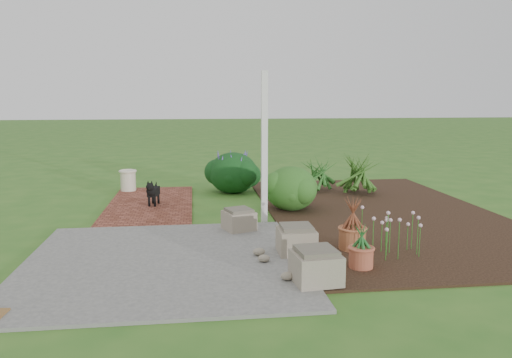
{
  "coord_description": "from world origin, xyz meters",
  "views": [
    {
      "loc": [
        -0.85,
        -7.93,
        2.09
      ],
      "look_at": [
        0.2,
        0.4,
        0.7
      ],
      "focal_mm": 35.0,
      "sensor_mm": 36.0,
      "label": 1
    }
  ],
  "objects": [
    {
      "name": "terracotta_pot_small_right",
      "position": [
        1.15,
        -2.3,
        0.16
      ],
      "size": [
        0.32,
        0.32,
        0.25
      ],
      "primitive_type": "cylinder",
      "rotation": [
        0.0,
        0.0,
        0.08
      ],
      "color": "#A65238",
      "rests_on": "garden_bed"
    },
    {
      "name": "black_dog",
      "position": [
        -1.63,
        1.54,
        0.32
      ],
      "size": [
        0.23,
        0.53,
        0.46
      ],
      "rotation": [
        0.0,
        0.0,
        -0.2
      ],
      "color": "black",
      "rests_on": "brick_path"
    },
    {
      "name": "stone_trough_near",
      "position": [
        0.48,
        -2.73,
        0.21
      ],
      "size": [
        0.55,
        0.55,
        0.33
      ],
      "primitive_type": "cube",
      "rotation": [
        0.0,
        0.0,
        0.11
      ],
      "color": "#706957",
      "rests_on": "concrete_patio"
    },
    {
      "name": "evergreen_shrub",
      "position": [
        0.92,
        0.96,
        0.44
      ],
      "size": [
        0.98,
        0.98,
        0.82
      ],
      "primitive_type": "ellipsoid",
      "rotation": [
        0.0,
        0.0,
        -0.01
      ],
      "color": "#1F4212",
      "rests_on": "garden_bed"
    },
    {
      "name": "terracotta_pot_bronze",
      "position": [
        1.28,
        -1.56,
        0.18
      ],
      "size": [
        0.43,
        0.43,
        0.3
      ],
      "primitive_type": "cylinder",
      "rotation": [
        0.0,
        0.0,
        -0.18
      ],
      "color": "#9E5A35",
      "rests_on": "garden_bed"
    },
    {
      "name": "ground",
      "position": [
        0.0,
        0.0,
        0.0
      ],
      "size": [
        80.0,
        80.0,
        0.0
      ],
      "primitive_type": "plane",
      "color": "#316620",
      "rests_on": "ground"
    },
    {
      "name": "agapanthus_clump_front",
      "position": [
        1.87,
        2.66,
        0.47
      ],
      "size": [
        1.3,
        1.3,
        0.89
      ],
      "primitive_type": null,
      "rotation": [
        0.0,
        0.0,
        -0.39
      ],
      "color": "#133A10",
      "rests_on": "garden_bed"
    },
    {
      "name": "veranda_post",
      "position": [
        0.3,
        0.1,
        1.25
      ],
      "size": [
        0.1,
        0.1,
        2.5
      ],
      "primitive_type": "cube",
      "color": "white",
      "rests_on": "ground"
    },
    {
      "name": "agapanthus_clump_back",
      "position": [
        2.65,
        2.27,
        0.54
      ],
      "size": [
        1.31,
        1.31,
        1.02
      ],
      "primitive_type": null,
      "rotation": [
        0.0,
        0.0,
        0.18
      ],
      "color": "#0F3712",
      "rests_on": "garden_bed"
    },
    {
      "name": "brick_path",
      "position": [
        -1.7,
        1.75,
        0.02
      ],
      "size": [
        1.6,
        3.5,
        0.04
      ],
      "primitive_type": "cube",
      "color": "brown",
      "rests_on": "ground"
    },
    {
      "name": "cream_ceramic_urn",
      "position": [
        -2.3,
        3.17,
        0.26
      ],
      "size": [
        0.36,
        0.36,
        0.44
      ],
      "primitive_type": "cylinder",
      "rotation": [
        0.0,
        0.0,
        -0.07
      ],
      "color": "beige",
      "rests_on": "brick_path"
    },
    {
      "name": "garden_bed",
      "position": [
        2.5,
        0.5,
        0.01
      ],
      "size": [
        4.0,
        7.0,
        0.03
      ],
      "primitive_type": "cube",
      "color": "black",
      "rests_on": "ground"
    },
    {
      "name": "stone_trough_mid",
      "position": [
        0.48,
        -1.66,
        0.2
      ],
      "size": [
        0.48,
        0.48,
        0.32
      ],
      "primitive_type": "cube",
      "rotation": [
        0.0,
        0.0,
        -0.0
      ],
      "color": "gray",
      "rests_on": "concrete_patio"
    },
    {
      "name": "stone_trough_far",
      "position": [
        -0.17,
        -0.4,
        0.18
      ],
      "size": [
        0.55,
        0.55,
        0.29
      ],
      "primitive_type": "cube",
      "rotation": [
        0.0,
        0.0,
        0.35
      ],
      "color": "gray",
      "rests_on": "concrete_patio"
    },
    {
      "name": "concrete_patio",
      "position": [
        -1.25,
        -1.75,
        0.02
      ],
      "size": [
        3.5,
        3.5,
        0.04
      ],
      "primitive_type": "cube",
      "color": "#5C5B59",
      "rests_on": "ground"
    },
    {
      "name": "terracotta_pot_small_left",
      "position": [
        1.28,
        -1.56,
        0.13
      ],
      "size": [
        0.3,
        0.3,
        0.19
      ],
      "primitive_type": "cylinder",
      "rotation": [
        0.0,
        0.0,
        -0.39
      ],
      "color": "#995933",
      "rests_on": "garden_bed"
    },
    {
      "name": "purple_flowering_bush",
      "position": [
        0.0,
        2.89,
        0.46
      ],
      "size": [
        1.13,
        1.13,
        0.91
      ],
      "primitive_type": "ellipsoid",
      "rotation": [
        0.0,
        0.0,
        0.05
      ],
      "color": "black",
      "rests_on": "ground"
    },
    {
      "name": "pink_flower_patch",
      "position": [
        1.8,
        -1.74,
        0.32
      ],
      "size": [
        0.97,
        0.97,
        0.58
      ],
      "primitive_type": null,
      "rotation": [
        0.0,
        0.0,
        -0.07
      ],
      "color": "#113D0F",
      "rests_on": "garden_bed"
    }
  ]
}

